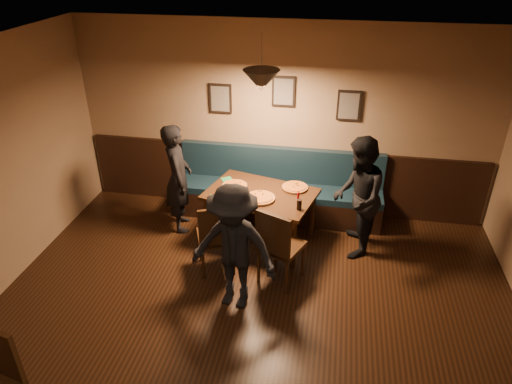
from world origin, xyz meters
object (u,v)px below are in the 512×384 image
diner_left (178,178)px  booth_bench (279,187)px  tabasco_bottle (298,195)px  chair_near_right (281,244)px  diner_front (233,248)px  chair_near_left (216,235)px  dining_table (261,217)px  diner_right (358,198)px  soda_glass (299,205)px

diner_left → booth_bench: bearing=-87.4°
tabasco_bottle → booth_bench: bearing=114.6°
chair_near_right → diner_front: size_ratio=0.68×
booth_bench → diner_left: diner_left is taller
tabasco_bottle → chair_near_left: bearing=-147.0°
dining_table → diner_right: diner_right is taller
diner_right → soda_glass: diner_right is taller
chair_near_right → diner_left: (-1.57, 0.92, 0.27)m
chair_near_right → diner_left: 1.84m
diner_front → chair_near_left: bearing=131.2°
chair_near_right → diner_front: (-0.47, -0.51, 0.24)m
dining_table → chair_near_left: chair_near_left is taller
booth_bench → tabasco_bottle: (0.35, -0.76, 0.31)m
chair_near_right → diner_right: 1.20m
chair_near_left → diner_left: bearing=109.4°
diner_right → diner_front: diner_right is taller
booth_bench → dining_table: 0.69m
diner_front → booth_bench: bearing=92.7°
soda_glass → dining_table: bearing=148.2°
diner_left → diner_right: (2.44, -0.15, 0.02)m
booth_bench → diner_front: size_ratio=1.97×
chair_near_left → tabasco_bottle: 1.17m
chair_near_right → tabasco_bottle: 0.76m
chair_near_left → diner_left: 1.16m
chair_near_right → dining_table: bearing=139.6°
diner_left → diner_right: diner_right is taller
booth_bench → diner_front: bearing=-96.8°
soda_glass → diner_right: bearing=23.8°
dining_table → diner_front: size_ratio=0.92×
diner_front → tabasco_bottle: 1.34m
chair_near_right → diner_right: diner_right is taller
booth_bench → chair_near_right: bearing=-81.0°
dining_table → chair_near_right: size_ratio=1.35×
soda_glass → diner_front: bearing=-122.6°
dining_table → diner_left: bearing=-171.9°
diner_right → tabasco_bottle: size_ratio=12.39×
diner_front → soda_glass: 1.15m
chair_near_left → soda_glass: 1.10m
dining_table → tabasco_bottle: tabasco_bottle is taller
chair_near_right → booth_bench: bearing=122.6°
dining_table → soda_glass: size_ratio=10.23×
dining_table → chair_near_right: chair_near_right is taller
diner_left → diner_front: 1.81m
chair_near_right → tabasco_bottle: bearing=103.9°
dining_table → chair_near_left: 0.85m
chair_near_right → diner_right: (0.87, 0.77, 0.29)m
booth_bench → diner_left: size_ratio=1.91×
chair_near_right → diner_front: 0.73m
booth_bench → diner_right: size_ratio=1.85×
diner_front → soda_glass: size_ratio=11.16×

